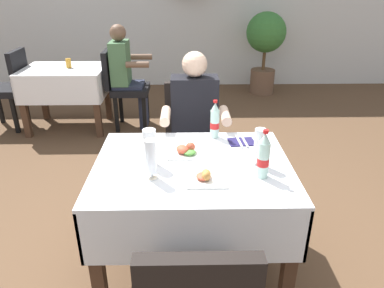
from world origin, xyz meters
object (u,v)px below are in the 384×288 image
Objects in this scene: beer_glass_left at (259,147)px; plate_near_camera at (206,177)px; background_chair_right at (123,84)px; potted_plant_corner at (265,42)px; beer_glass_right at (150,147)px; background_dining_table at (66,84)px; chair_far_diner_seat at (190,137)px; background_table_tumbler at (68,63)px; beer_glass_middle at (151,159)px; background_chair_left at (9,85)px; background_patron at (126,72)px; cola_bottle_primary at (215,121)px; main_dining_table at (192,188)px; seated_diner_far at (195,124)px; napkin_cutlery_set at (242,142)px; cola_bottle_secondary at (264,157)px; plate_far_diner at (186,150)px.

plate_near_camera is at bearing -153.14° from beer_glass_left.
potted_plant_corner is (2.02, 1.44, 0.25)m from background_chair_right.
beer_glass_right reaches higher than plate_near_camera.
potted_plant_corner is at bearing 28.04° from background_dining_table.
chair_far_diner_seat is 8.82× the size of background_table_tumbler.
plate_near_camera is 4.21m from potted_plant_corner.
beer_glass_middle is 0.18× the size of potted_plant_corner.
background_chair_left is 0.77× the size of background_patron.
plate_near_camera is 0.31m from beer_glass_middle.
beer_glass_middle is 4.28m from potted_plant_corner.
cola_bottle_primary is at bearing -51.15° from background_dining_table.
main_dining_table is 0.27m from plate_near_camera.
beer_glass_right reaches higher than background_table_tumbler.
potted_plant_corner reaches higher than seated_diner_far.
cola_bottle_primary is at bearing 152.38° from napkin_cutlery_set.
background_patron reaches higher than background_dining_table.
background_chair_left is (-2.51, 2.14, -0.21)m from napkin_cutlery_set.
beer_glass_right is at bearing 97.11° from beer_glass_middle.
cola_bottle_secondary reaches higher than beer_glass_right.
cola_bottle_primary is 2.25m from background_patron.
background_table_tumbler is 0.09× the size of potted_plant_corner.
background_chair_right is (-0.80, 2.43, -0.03)m from main_dining_table.
beer_glass_right is 3.13m from background_chair_left.
background_dining_table is 0.77× the size of background_patron.
seated_diner_far reaches higher than plate_far_diner.
plate_far_diner is at bearing -72.69° from background_patron.
beer_glass_left is at bearing -102.13° from potted_plant_corner.
beer_glass_middle is at bearing -109.68° from potted_plant_corner.
cola_bottle_primary is (0.19, 0.25, 0.09)m from plate_far_diner.
cola_bottle_secondary is 3.65m from background_chair_left.
beer_glass_middle is 2.67m from background_chair_right.
plate_near_camera is 3.02m from background_table_tumbler.
background_patron reaches higher than cola_bottle_primary.
main_dining_table is 10.48× the size of background_table_tumbler.
plate_far_diner is at bearing -92.88° from chair_far_diner_seat.
background_patron reaches higher than main_dining_table.
beer_glass_left is 0.18× the size of potted_plant_corner.
background_patron is at bearing 114.92° from seated_diner_far.
beer_glass_right reaches higher than main_dining_table.
beer_glass_middle is 2.87m from background_table_tumbler.
background_table_tumbler is at bearing 115.78° from beer_glass_right.
background_chair_left is at bearing 142.69° from seated_diner_far.
seated_diner_far is at bearing -65.08° from background_patron.
main_dining_table is at bearing 2.14° from beer_glass_right.
background_chair_left is 0.76× the size of potted_plant_corner.
beer_glass_right is 2.52m from background_chair_right.
background_table_tumbler is (-1.43, 2.44, 0.23)m from main_dining_table.
beer_glass_middle is 0.15m from beer_glass_right.
chair_far_diner_seat is at bearing -111.96° from potted_plant_corner.
main_dining_table is at bearing -90.00° from chair_far_diner_seat.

